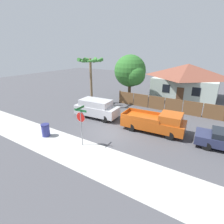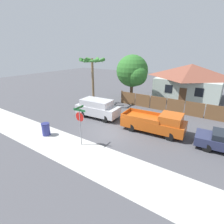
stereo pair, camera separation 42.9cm
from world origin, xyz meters
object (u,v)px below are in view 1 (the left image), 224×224
house (187,80)px  stop_sign (81,120)px  oak_tree (131,72)px  red_suv (97,108)px  orange_pickup (156,122)px  trash_bin (46,130)px  palm_tree (90,65)px

house → stop_sign: (-3.50, -18.86, -0.45)m
oak_tree → red_suv: oak_tree is taller
red_suv → orange_pickup: 6.29m
red_suv → trash_bin: red_suv is taller
house → oak_tree: bearing=-130.2°
palm_tree → red_suv: size_ratio=1.26×
oak_tree → trash_bin: (-1.30, -12.61, -3.46)m
house → stop_sign: bearing=-100.5°
red_suv → trash_bin: 5.69m
stop_sign → orange_pickup: bearing=49.0°
palm_tree → stop_sign: size_ratio=1.94×
stop_sign → red_suv: bearing=111.7°
red_suv → house: bearing=62.4°
red_suv → orange_pickup: (6.29, 0.02, -0.14)m
oak_tree → red_suv: size_ratio=1.32×
oak_tree → palm_tree: size_ratio=1.05×
house → red_suv: (-6.01, -13.77, -1.48)m
house → palm_tree: bearing=-129.7°
oak_tree → stop_sign: 12.47m
orange_pickup → oak_tree: bearing=126.4°
house → stop_sign: house is taller
palm_tree → trash_bin: bearing=-76.8°
house → red_suv: size_ratio=1.97×
stop_sign → oak_tree: bearing=95.7°
house → red_suv: house is taller
trash_bin → red_suv: bearing=80.0°
orange_pickup → stop_sign: bearing=-130.5°
orange_pickup → trash_bin: bearing=-146.4°
house → trash_bin: house is taller
oak_tree → red_suv: 7.64m
house → orange_pickup: (0.28, -13.75, -1.62)m
house → oak_tree: 8.95m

